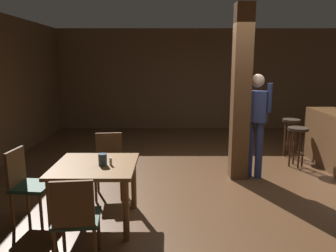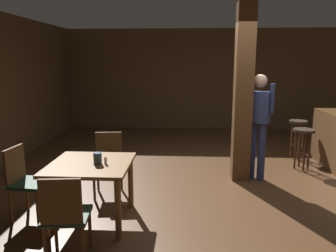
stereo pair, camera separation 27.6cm
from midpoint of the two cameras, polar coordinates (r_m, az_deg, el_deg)
ground_plane at (r=5.28m, az=8.01°, el=-10.20°), size 10.80×10.80×0.00m
wall_back at (r=9.41m, az=4.40°, el=8.07°), size 8.00×0.10×2.80m
pillar at (r=5.38m, az=11.02°, el=5.47°), size 0.28×0.28×2.80m
dining_table at (r=4.02m, az=-14.60°, el=-8.13°), size 0.95×0.95×0.74m
chair_north at (r=4.83m, az=-12.00°, el=-6.05°), size 0.47×0.47×0.89m
chair_west at (r=4.38m, az=-25.31°, el=-8.76°), size 0.46×0.46×0.89m
chair_south at (r=3.30m, az=-18.30°, el=-14.79°), size 0.47×0.47×0.89m
napkin_cup at (r=3.91m, az=-13.44°, el=-5.72°), size 0.10×0.10×0.14m
salt_shaker at (r=3.89m, az=-12.07°, el=-6.09°), size 0.03×0.03×0.09m
standing_person at (r=5.48m, az=13.55°, el=1.28°), size 0.45×0.34×1.72m
bar_counter at (r=6.48m, az=26.05°, el=-2.46°), size 0.56×1.88×1.01m
bar_stool_near at (r=6.38m, az=20.36°, el=-1.82°), size 0.37×0.37×0.73m
bar_stool_mid at (r=7.04m, az=19.42°, el=-0.43°), size 0.35×0.35×0.77m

